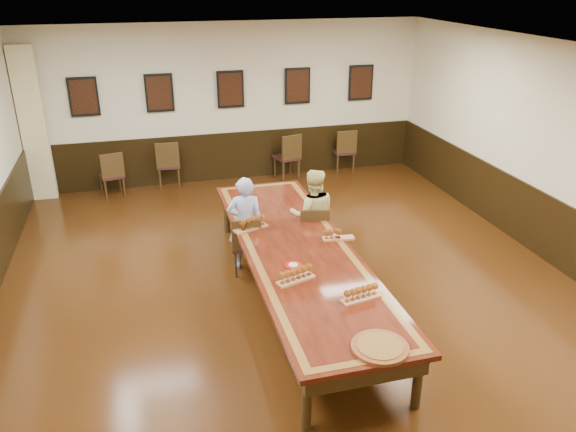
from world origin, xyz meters
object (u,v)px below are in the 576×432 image
object	(u,v)px
spare_chair_a	(111,174)
spare_chair_d	(343,150)
spare_chair_b	(168,163)
person_woman	(313,215)
chair_man	(246,243)
chair_woman	(313,233)
conference_table	(298,258)
carved_platter	(380,347)
person_man	(245,224)
spare_chair_c	(287,156)

from	to	relation	value
spare_chair_a	spare_chair_d	size ratio (longest dim) A/B	0.96
spare_chair_b	person_woman	distance (m)	4.22
person_woman	spare_chair_d	bearing A→B (deg)	-105.70
chair_man	person_woman	distance (m)	1.10
spare_chair_b	spare_chair_d	distance (m)	3.78
spare_chair_a	spare_chair_b	size ratio (longest dim) A/B	0.94
chair_woman	spare_chair_b	distance (m)	4.29
conference_table	carved_platter	bearing A→B (deg)	-85.67
chair_woman	person_man	world-z (taller)	person_man
spare_chair_a	spare_chair_b	xyz separation A→B (m)	(1.12, 0.28, 0.03)
spare_chair_b	person_man	distance (m)	3.92
conference_table	chair_man	bearing A→B (deg)	118.99
chair_woman	spare_chair_a	xyz separation A→B (m)	(-2.99, 3.59, 0.00)
spare_chair_d	conference_table	world-z (taller)	spare_chair_d
spare_chair_a	person_woman	distance (m)	4.62
chair_woman	spare_chair_c	world-z (taller)	spare_chair_c
spare_chair_a	person_man	xyz separation A→B (m)	(1.97, -3.54, 0.26)
spare_chair_b	spare_chair_d	bearing A→B (deg)	-176.86
spare_chair_c	carved_platter	bearing A→B (deg)	67.94
person_man	person_woman	distance (m)	1.04
conference_table	carved_platter	distance (m)	2.27
spare_chair_a	spare_chair_c	distance (m)	3.58
chair_man	chair_woman	world-z (taller)	chair_woman
spare_chair_b	person_man	xyz separation A→B (m)	(0.85, -3.82, 0.23)
spare_chair_a	person_woman	xyz separation A→B (m)	(3.01, -3.49, 0.26)
spare_chair_c	chair_woman	bearing A→B (deg)	66.62
spare_chair_a	spare_chair_c	world-z (taller)	spare_chair_c
chair_man	person_woman	size ratio (longest dim) A/B	0.63
person_woman	carved_platter	bearing A→B (deg)	94.73
conference_table	person_woman	bearing A→B (deg)	63.40
conference_table	spare_chair_b	bearing A→B (deg)	105.59
spare_chair_a	spare_chair_c	size ratio (longest dim) A/B	0.94
chair_man	chair_woman	distance (m)	1.03
chair_man	person_man	world-z (taller)	person_man
conference_table	person_man	bearing A→B (deg)	116.13
person_woman	spare_chair_b	bearing A→B (deg)	-52.36
carved_platter	spare_chair_c	bearing A→B (deg)	82.32
chair_man	spare_chair_a	world-z (taller)	spare_chair_a
spare_chair_a	person_man	size ratio (longest dim) A/B	0.64
spare_chair_c	person_woman	bearing A→B (deg)	66.68
spare_chair_b	conference_table	size ratio (longest dim) A/B	0.20
spare_chair_d	spare_chair_a	bearing A→B (deg)	4.93
spare_chair_d	spare_chair_c	bearing A→B (deg)	6.72
person_man	chair_man	bearing A→B (deg)	90.00
spare_chair_c	carved_platter	xyz separation A→B (m)	(-0.94, -6.97, 0.28)
spare_chair_b	person_woman	bearing A→B (deg)	120.00
chair_woman	carved_platter	size ratio (longest dim) A/B	1.36
conference_table	carved_platter	xyz separation A→B (m)	(0.17, -2.25, 0.16)
spare_chair_a	carved_platter	bearing A→B (deg)	96.42
spare_chair_b	person_man	bearing A→B (deg)	105.93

